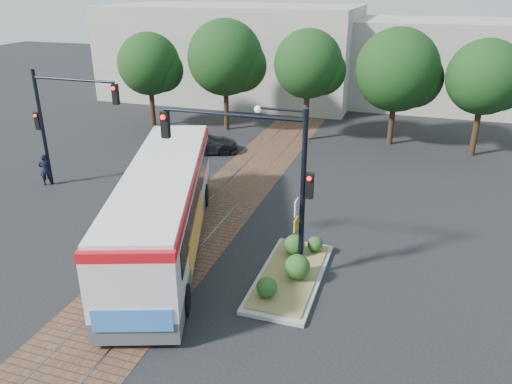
{
  "coord_description": "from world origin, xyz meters",
  "views": [
    {
      "loc": [
        8.37,
        -15.98,
        9.88
      ],
      "look_at": [
        2.31,
        2.67,
        1.6
      ],
      "focal_mm": 35.0,
      "sensor_mm": 36.0,
      "label": 1
    }
  ],
  "objects_px": {
    "parked_car": "(200,142)",
    "city_bus": "(164,203)",
    "traffic_island": "(292,269)",
    "signal_pole_main": "(268,166)",
    "officer": "(45,170)",
    "signal_pole_left": "(59,114)"
  },
  "relations": [
    {
      "from": "signal_pole_main",
      "to": "parked_car",
      "type": "xyz_separation_m",
      "value": [
        -7.98,
        12.05,
        -3.48
      ]
    },
    {
      "from": "traffic_island",
      "to": "signal_pole_left",
      "type": "xyz_separation_m",
      "value": [
        -13.19,
        4.89,
        3.54
      ]
    },
    {
      "from": "traffic_island",
      "to": "officer",
      "type": "relative_size",
      "value": 3.09
    },
    {
      "from": "signal_pole_left",
      "to": "officer",
      "type": "distance_m",
      "value": 3.28
    },
    {
      "from": "parked_car",
      "to": "signal_pole_main",
      "type": "bearing_deg",
      "value": -170.63
    },
    {
      "from": "officer",
      "to": "traffic_island",
      "type": "bearing_deg",
      "value": 126.81
    },
    {
      "from": "signal_pole_left",
      "to": "traffic_island",
      "type": "bearing_deg",
      "value": -20.36
    },
    {
      "from": "city_bus",
      "to": "officer",
      "type": "height_order",
      "value": "city_bus"
    },
    {
      "from": "signal_pole_main",
      "to": "officer",
      "type": "height_order",
      "value": "signal_pole_main"
    },
    {
      "from": "city_bus",
      "to": "officer",
      "type": "distance_m",
      "value": 9.96
    },
    {
      "from": "signal_pole_left",
      "to": "signal_pole_main",
      "type": "bearing_deg",
      "value": -21.45
    },
    {
      "from": "city_bus",
      "to": "traffic_island",
      "type": "height_order",
      "value": "city_bus"
    },
    {
      "from": "traffic_island",
      "to": "officer",
      "type": "distance_m",
      "value": 15.23
    },
    {
      "from": "traffic_island",
      "to": "signal_pole_main",
      "type": "bearing_deg",
      "value": 174.64
    },
    {
      "from": "signal_pole_main",
      "to": "parked_car",
      "type": "height_order",
      "value": "signal_pole_main"
    },
    {
      "from": "city_bus",
      "to": "officer",
      "type": "xyz_separation_m",
      "value": [
        -9.07,
        3.98,
        -1.03
      ]
    },
    {
      "from": "signal_pole_main",
      "to": "traffic_island",
      "type": "bearing_deg",
      "value": -5.36
    },
    {
      "from": "city_bus",
      "to": "traffic_island",
      "type": "bearing_deg",
      "value": -27.15
    },
    {
      "from": "parked_car",
      "to": "city_bus",
      "type": "bearing_deg",
      "value": 173.19
    },
    {
      "from": "city_bus",
      "to": "parked_car",
      "type": "bearing_deg",
      "value": 88.28
    },
    {
      "from": "parked_car",
      "to": "signal_pole_left",
      "type": "bearing_deg",
      "value": 125.44
    },
    {
      "from": "officer",
      "to": "parked_car",
      "type": "height_order",
      "value": "officer"
    }
  ]
}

